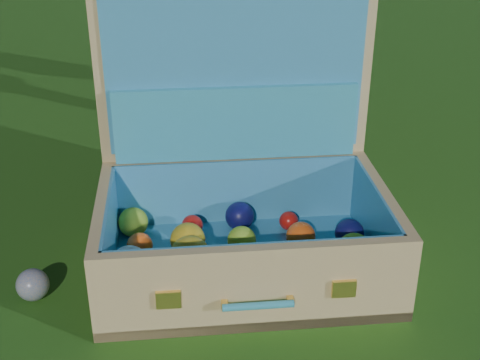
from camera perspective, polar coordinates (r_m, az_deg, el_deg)
name	(u,v)px	position (r m, az deg, el deg)	size (l,w,h in m)	color
ground	(267,295)	(1.47, 2.35, -9.80)	(60.00, 60.00, 0.00)	#215114
stray_ball	(33,285)	(1.51, -17.28, -8.53)	(0.07, 0.07, 0.07)	#3F62A5
suitcase	(240,189)	(1.51, 0.00, -0.80)	(0.65, 0.50, 0.62)	tan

